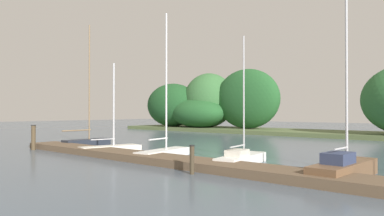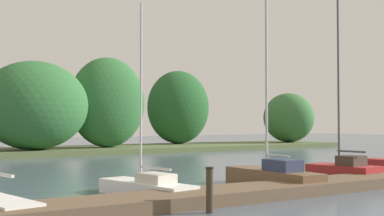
# 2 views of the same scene
# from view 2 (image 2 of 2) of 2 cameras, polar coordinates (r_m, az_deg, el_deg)

# --- Properties ---
(dock_pier) EXTENTS (28.96, 1.80, 0.35)m
(dock_pier) POSITION_cam_2_polar(r_m,az_deg,el_deg) (13.71, -1.12, -10.17)
(dock_pier) COLOR brown
(dock_pier) RESTS_ON ground
(sailboat_3) EXTENTS (1.54, 4.01, 5.88)m
(sailboat_3) POSITION_cam_2_polar(r_m,az_deg,el_deg) (15.49, -5.39, -8.72)
(sailboat_3) COLOR white
(sailboat_3) RESTS_ON ground
(sailboat_4) EXTENTS (1.24, 4.40, 6.88)m
(sailboat_4) POSITION_cam_2_polar(r_m,az_deg,el_deg) (17.80, 8.81, -7.45)
(sailboat_4) COLOR brown
(sailboat_4) RESTS_ON ground
(sailboat_5) EXTENTS (1.62, 2.95, 7.28)m
(sailboat_5) POSITION_cam_2_polar(r_m,az_deg,el_deg) (20.62, 16.50, -6.62)
(sailboat_5) COLOR maroon
(sailboat_5) RESTS_ON ground
(mooring_piling_1) EXTENTS (0.21, 0.21, 1.12)m
(mooring_piling_1) POSITION_cam_2_polar(r_m,az_deg,el_deg) (12.54, 2.00, -9.16)
(mooring_piling_1) COLOR #3D3323
(mooring_piling_1) RESTS_ON ground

